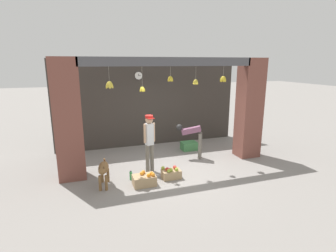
% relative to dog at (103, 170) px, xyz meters
% --- Properties ---
extents(ground_plane, '(60.00, 60.00, 0.00)m').
position_rel_dog_xyz_m(ground_plane, '(2.02, 0.54, -0.47)').
color(ground_plane, gray).
extents(shop_back_wall, '(6.84, 0.12, 3.22)m').
position_rel_dog_xyz_m(shop_back_wall, '(2.02, 3.13, 1.14)').
color(shop_back_wall, '#38332D').
rests_on(shop_back_wall, ground_plane).
extents(shop_pillar_left, '(0.70, 0.60, 3.22)m').
position_rel_dog_xyz_m(shop_pillar_left, '(-0.76, 0.84, 1.14)').
color(shop_pillar_left, brown).
rests_on(shop_pillar_left, ground_plane).
extents(shop_pillar_right, '(0.70, 0.60, 3.22)m').
position_rel_dog_xyz_m(shop_pillar_right, '(4.79, 0.84, 1.14)').
color(shop_pillar_right, brown).
rests_on(shop_pillar_right, ground_plane).
extents(storefront_awning, '(4.94, 0.25, 0.93)m').
position_rel_dog_xyz_m(storefront_awning, '(2.03, 0.66, 2.60)').
color(storefront_awning, '#4C4C51').
extents(dog, '(0.36, 0.90, 0.68)m').
position_rel_dog_xyz_m(dog, '(0.00, 0.00, 0.00)').
color(dog, brown).
rests_on(dog, ground_plane).
extents(shopkeeper, '(0.34, 0.29, 1.66)m').
position_rel_dog_xyz_m(shopkeeper, '(1.34, 0.55, 0.51)').
color(shopkeeper, '#6B665B').
rests_on(shopkeeper, ground_plane).
extents(worker_stooping, '(0.79, 0.57, 1.12)m').
position_rel_dog_xyz_m(worker_stooping, '(2.97, 1.21, 0.28)').
color(worker_stooping, '#6B665B').
rests_on(worker_stooping, ground_plane).
extents(fruit_crate_oranges, '(0.58, 0.40, 0.35)m').
position_rel_dog_xyz_m(fruit_crate_oranges, '(0.99, -0.23, -0.32)').
color(fruit_crate_oranges, tan).
rests_on(fruit_crate_oranges, ground_plane).
extents(fruit_crate_apples, '(0.50, 0.33, 0.32)m').
position_rel_dog_xyz_m(fruit_crate_apples, '(1.78, -0.06, -0.32)').
color(fruit_crate_apples, tan).
rests_on(fruit_crate_apples, ground_plane).
extents(produce_box_green, '(0.54, 0.40, 0.30)m').
position_rel_dog_xyz_m(produce_box_green, '(3.17, 1.99, -0.32)').
color(produce_box_green, '#42844C').
rests_on(produce_box_green, ground_plane).
extents(water_bottle, '(0.07, 0.07, 0.25)m').
position_rel_dog_xyz_m(water_bottle, '(0.72, 0.19, -0.35)').
color(water_bottle, '#38934C').
rests_on(water_bottle, ground_plane).
extents(wall_clock, '(0.29, 0.03, 0.29)m').
position_rel_dog_xyz_m(wall_clock, '(1.62, 3.05, 2.15)').
color(wall_clock, black).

